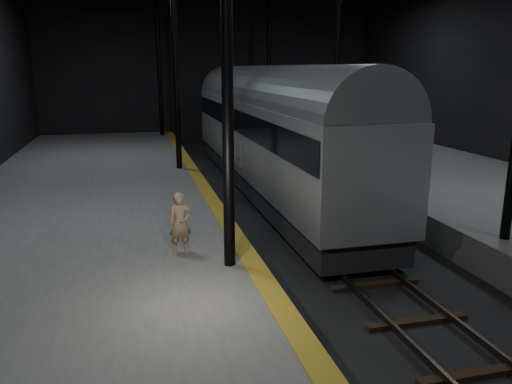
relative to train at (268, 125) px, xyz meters
name	(u,v)px	position (x,y,z in m)	size (l,w,h in m)	color
ground	(319,237)	(0.00, -6.40, -3.05)	(44.00, 44.00, 0.00)	black
platform_left	(81,242)	(-7.50, -6.40, -2.55)	(9.00, 43.80, 1.00)	#4E4E4C
platform_right	(511,208)	(7.50, -6.40, -2.55)	(9.00, 43.80, 1.00)	#4E4E4C
tactile_strip	(222,215)	(-3.25, -6.40, -2.04)	(0.50, 43.80, 0.01)	olive
track	(319,235)	(0.00, -6.40, -2.98)	(2.40, 43.00, 0.24)	#3F3328
train	(268,125)	(0.00, 0.00, 0.00)	(3.06, 20.45, 5.47)	#A7AAAF
woman	(180,223)	(-4.83, -9.34, -1.28)	(0.56, 0.37, 1.54)	#9D7B60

